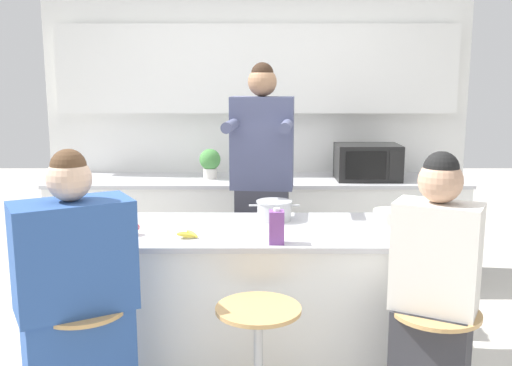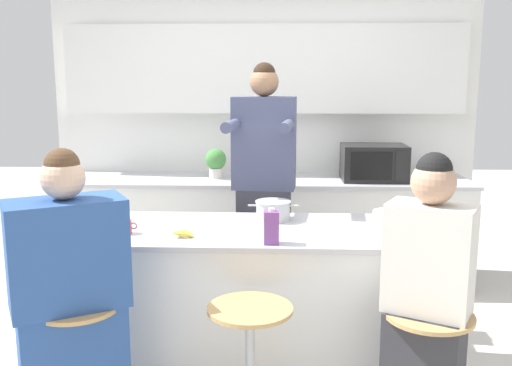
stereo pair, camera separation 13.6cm
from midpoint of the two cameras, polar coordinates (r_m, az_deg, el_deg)
The scene contains 15 objects.
wall_back at distance 5.08m, azimuth -0.85°, elevation 8.11°, with size 3.73×0.22×2.70m.
back_counter at distance 4.92m, azimuth -0.85°, elevation -4.77°, with size 3.46×0.68×0.91m.
kitchen_island at distance 3.42m, azimuth -1.16°, elevation -11.76°, with size 2.05×0.79×0.90m.
bar_stool_leftmost at distance 2.97m, azimuth -18.14°, elevation -16.99°, with size 0.40×0.40×0.69m.
bar_stool_center at distance 2.85m, azimuth -1.39°, elevation -17.73°, with size 0.40×0.40×0.69m.
person_cooking at distance 3.95m, azimuth -0.57°, elevation -1.59°, with size 0.48×0.61×1.85m.
person_wrapped_blanket at distance 2.86m, azimuth -18.99°, elevation -12.14°, with size 0.60×0.50×1.44m.
person_seated_near at distance 2.82m, azimuth 15.72°, elevation -12.56°, with size 0.44×0.39×1.43m.
cooking_pot at distance 3.45m, azimuth 0.50°, elevation -2.76°, with size 0.30×0.22×0.12m.
fruit_bowl at distance 3.48m, azimuth 11.96°, elevation -3.26°, with size 0.20×0.20×0.08m.
coffee_cup_near at distance 3.22m, azimuth -14.10°, elevation -4.38°, with size 0.11×0.07×0.08m.
banana_bunch at distance 3.11m, azimuth -8.32°, elevation -5.12°, with size 0.13×0.09×0.04m.
juice_carton at distance 2.96m, azimuth 0.56°, elevation -4.42°, with size 0.08×0.08×0.19m.
microwave at distance 4.84m, azimuth 10.10°, elevation 2.08°, with size 0.52×0.38×0.30m.
potted_plant at distance 4.82m, azimuth -5.62°, elevation 2.12°, with size 0.18×0.18×0.25m.
Camera 1 is at (-0.01, -3.17, 1.74)m, focal length 40.00 mm.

